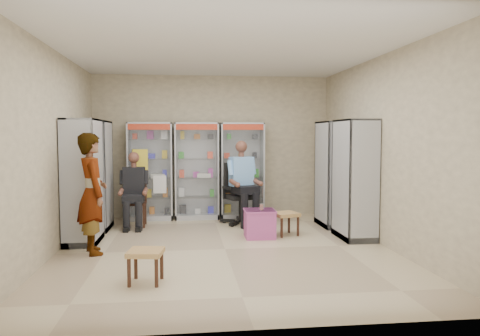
{
  "coord_description": "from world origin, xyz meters",
  "views": [
    {
      "loc": [
        -0.61,
        -7.02,
        1.74
      ],
      "look_at": [
        0.32,
        0.7,
        1.19
      ],
      "focal_mm": 35.0,
      "sensor_mm": 36.0,
      "label": 1
    }
  ],
  "objects": [
    {
      "name": "cabinet_left_near",
      "position": [
        -2.23,
        0.7,
        1.0
      ],
      "size": [
        0.9,
        0.5,
        2.0
      ],
      "primitive_type": "cube",
      "rotation": [
        0.0,
        0.0,
        -1.57
      ],
      "color": "#ACAEB3",
      "rests_on": "floor"
    },
    {
      "name": "cabinet_back_mid",
      "position": [
        -0.35,
        2.73,
        1.0
      ],
      "size": [
        0.9,
        0.5,
        2.0
      ],
      "primitive_type": "cube",
      "color": "#B9BCC1",
      "rests_on": "floor"
    },
    {
      "name": "seated_customer",
      "position": [
        -1.55,
        1.95,
        0.67
      ],
      "size": [
        0.44,
        0.6,
        1.34
      ],
      "primitive_type": null,
      "color": "black",
      "rests_on": "floor"
    },
    {
      "name": "office_chair",
      "position": [
        0.49,
        2.03,
        0.6
      ],
      "size": [
        0.83,
        0.83,
        1.2
      ],
      "primitive_type": "cube",
      "rotation": [
        0.0,
        0.0,
        0.32
      ],
      "color": "black",
      "rests_on": "floor"
    },
    {
      "name": "cabinet_right_near",
      "position": [
        2.23,
        0.5,
        1.0
      ],
      "size": [
        0.9,
        0.5,
        2.0
      ],
      "primitive_type": "cube",
      "rotation": [
        0.0,
        0.0,
        1.57
      ],
      "color": "#B3B5BB",
      "rests_on": "floor"
    },
    {
      "name": "woven_stool_a",
      "position": [
        1.13,
        0.88,
        0.2
      ],
      "size": [
        0.49,
        0.49,
        0.4
      ],
      "primitive_type": "cube",
      "rotation": [
        0.0,
        0.0,
        0.29
      ],
      "color": "#A57445",
      "rests_on": "floor"
    },
    {
      "name": "pink_trunk",
      "position": [
        0.66,
        0.74,
        0.24
      ],
      "size": [
        0.51,
        0.49,
        0.48
      ],
      "primitive_type": "cube",
      "rotation": [
        0.0,
        0.0,
        -0.02
      ],
      "color": "#9D3E6D",
      "rests_on": "floor"
    },
    {
      "name": "floor",
      "position": [
        0.0,
        0.0,
        0.0
      ],
      "size": [
        6.0,
        6.0,
        0.0
      ],
      "primitive_type": "plane",
      "color": "tan",
      "rests_on": "ground"
    },
    {
      "name": "cabinet_back_left",
      "position": [
        -1.3,
        2.73,
        1.0
      ],
      "size": [
        0.9,
        0.5,
        2.0
      ],
      "primitive_type": "cube",
      "color": "#9EA1A5",
      "rests_on": "floor"
    },
    {
      "name": "cabinet_left_far",
      "position": [
        -2.23,
        1.8,
        1.0
      ],
      "size": [
        0.9,
        0.5,
        2.0
      ],
      "primitive_type": "cube",
      "rotation": [
        0.0,
        0.0,
        -1.57
      ],
      "color": "#A5A6AC",
      "rests_on": "floor"
    },
    {
      "name": "wooden_chair",
      "position": [
        -1.55,
        2.0,
        0.47
      ],
      "size": [
        0.42,
        0.42,
        0.94
      ],
      "primitive_type": "cube",
      "color": "#322113",
      "rests_on": "floor"
    },
    {
      "name": "tea_glass",
      "position": [
        0.69,
        0.71,
        0.53
      ],
      "size": [
        0.07,
        0.07,
        0.11
      ],
      "primitive_type": "cylinder",
      "color": "#542207",
      "rests_on": "pink_trunk"
    },
    {
      "name": "room_shell",
      "position": [
        0.0,
        0.0,
        1.97
      ],
      "size": [
        5.02,
        6.02,
        3.01
      ],
      "color": "#C4B591",
      "rests_on": "ground"
    },
    {
      "name": "cabinet_back_right",
      "position": [
        0.6,
        2.73,
        1.0
      ],
      "size": [
        0.9,
        0.5,
        2.0
      ],
      "primitive_type": "cube",
      "color": "#9FA1A6",
      "rests_on": "floor"
    },
    {
      "name": "seated_shopkeeper",
      "position": [
        0.49,
        1.98,
        0.76
      ],
      "size": [
        0.7,
        0.82,
        1.53
      ],
      "primitive_type": null,
      "rotation": [
        0.0,
        0.0,
        0.32
      ],
      "color": "#71B6E0",
      "rests_on": "floor"
    },
    {
      "name": "standing_man",
      "position": [
        -1.95,
        -0.01,
        0.89
      ],
      "size": [
        0.63,
        0.76,
        1.77
      ],
      "primitive_type": "imported",
      "rotation": [
        0.0,
        0.0,
        1.94
      ],
      "color": "#959598",
      "rests_on": "floor"
    },
    {
      "name": "woven_stool_b",
      "position": [
        -1.07,
        -1.52,
        0.2
      ],
      "size": [
        0.45,
        0.45,
        0.39
      ],
      "primitive_type": "cube",
      "rotation": [
        0.0,
        0.0,
        -0.14
      ],
      "color": "#AF934A",
      "rests_on": "floor"
    },
    {
      "name": "cabinet_right_far",
      "position": [
        2.23,
        1.6,
        1.0
      ],
      "size": [
        0.9,
        0.5,
        2.0
      ],
      "primitive_type": "cube",
      "rotation": [
        0.0,
        0.0,
        1.57
      ],
      "color": "#B1B5B9",
      "rests_on": "floor"
    }
  ]
}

